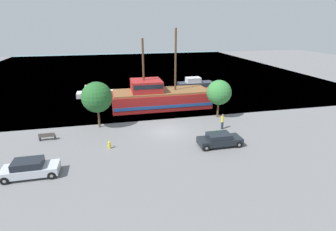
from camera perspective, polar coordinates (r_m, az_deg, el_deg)
ground_plane at (r=30.00m, az=-0.27°, el=-3.49°), size 160.00×160.00×0.00m
water_surface at (r=72.17m, az=-7.98°, el=10.01°), size 80.00×80.00×0.00m
pirate_ship at (r=38.22m, az=-1.70°, el=4.05°), size 15.43×5.04×11.09m
moored_boat_dockside at (r=45.89m, az=-15.57°, el=4.87°), size 6.21×2.29×1.83m
moored_boat_outer at (r=51.36m, az=5.89°, el=7.01°), size 6.83×2.40×1.82m
parked_car_curb_front at (r=24.10m, az=-27.85°, el=-10.16°), size 4.30×1.81×1.46m
parked_car_curb_mid at (r=26.84m, az=11.14°, el=-5.18°), size 4.37×1.85×1.35m
fire_hydrant at (r=26.58m, az=-12.64°, el=-6.20°), size 0.42×0.25×0.76m
bench_promenade_east at (r=30.48m, az=-24.81°, el=-4.14°), size 1.63×0.45×0.85m
pedestrian_walking_near at (r=31.04m, az=11.77°, el=-1.29°), size 0.32×0.32×1.80m
tree_row_east at (r=31.14m, az=-15.21°, el=3.85°), size 3.55×3.55×5.46m
tree_row_mideast at (r=34.26m, az=11.04°, el=4.94°), size 3.18×3.18×4.91m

